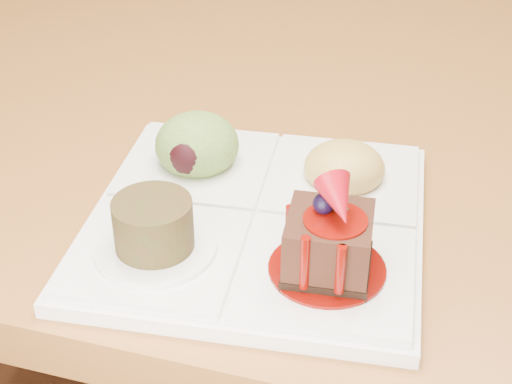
# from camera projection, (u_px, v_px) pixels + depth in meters

# --- Properties ---
(ground) EXTENTS (6.00, 6.00, 0.00)m
(ground) POSITION_uv_depth(u_px,v_px,m) (357.00, 314.00, 1.63)
(ground) COLOR #572F18
(sampler_plate) EXTENTS (0.28, 0.28, 0.10)m
(sampler_plate) POSITION_uv_depth(u_px,v_px,m) (255.00, 205.00, 0.60)
(sampler_plate) COLOR white
(sampler_plate) RESTS_ON dining_table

